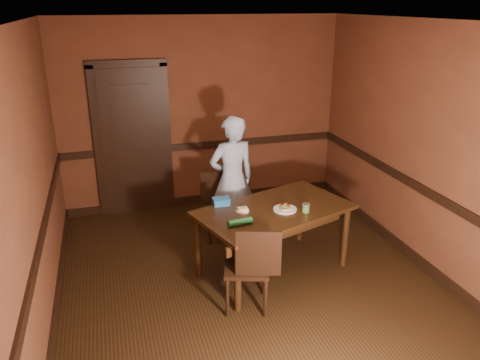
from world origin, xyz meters
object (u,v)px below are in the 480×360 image
dining_table (273,240)px  person (232,179)px  sauce_jar (306,208)px  chair_far (224,208)px  cheese_saucer (243,210)px  sandwich_plate (285,208)px  food_tub (221,202)px  chair_near (247,266)px

dining_table → person: (-0.22, 0.90, 0.42)m
person → sauce_jar: bearing=107.8°
chair_far → cheese_saucer: size_ratio=5.95×
person → sandwich_plate: person is taller
dining_table → chair_far: size_ratio=1.93×
cheese_saucer → food_tub: food_tub is taller
chair_near → cheese_saucer: (0.13, 0.56, 0.33)m
cheese_saucer → sauce_jar: bearing=-17.3°
food_tub → dining_table: bearing=-23.9°
dining_table → food_tub: 0.72m
sandwich_plate → food_tub: size_ratio=1.33×
chair_far → food_tub: chair_far is taller
dining_table → food_tub: (-0.52, 0.25, 0.42)m
person → sauce_jar: 1.20m
sandwich_plate → food_tub: food_tub is taller
chair_far → chair_near: chair_near is taller
chair_near → person: 1.51m
chair_far → chair_near: 1.46m
chair_far → sauce_jar: (0.63, -1.09, 0.39)m
person → sauce_jar: person is taller
person → food_tub: bearing=57.4°
dining_table → sandwich_plate: bearing=-54.3°
sauce_jar → food_tub: sauce_jar is taller
dining_table → chair_far: 0.97m
chair_far → chair_near: bearing=-78.1°
chair_near → sauce_jar: chair_near is taller
dining_table → sandwich_plate: (0.10, -0.07, 0.40)m
dining_table → person: bearing=85.5°
chair_far → person: size_ratio=0.53×
sauce_jar → person: bearing=115.5°
food_tub → chair_far: bearing=75.5°
chair_near → person: person is taller
chair_near → food_tub: size_ratio=4.79×
cheese_saucer → sandwich_plate: bearing=-11.5°
chair_near → chair_far: bearing=-78.3°
dining_table → person: size_ratio=1.02×
chair_far → person: 0.39m
person → sandwich_plate: size_ratio=6.35×
dining_table → sauce_jar: bearing=-49.9°
dining_table → food_tub: food_tub is taller
person → chair_far: bearing=-13.6°
chair_far → dining_table: bearing=-52.4°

